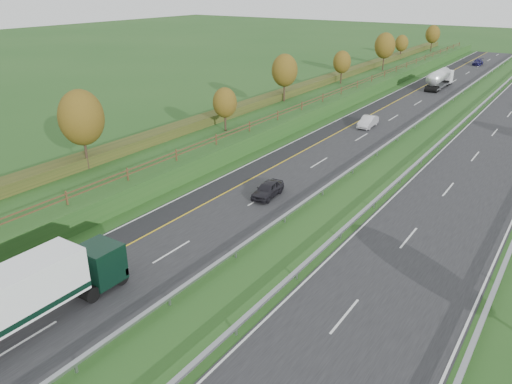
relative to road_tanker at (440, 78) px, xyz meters
The scene contains 15 objects.
ground 43.77m from the road_tanker, 80.16° to the right, with size 400.00×400.00×0.00m, color #214A1A.
near_carriageway 38.13m from the road_tanker, 90.79° to the right, with size 10.50×200.00×0.04m, color black.
far_carriageway 41.34m from the road_tanker, 67.24° to the right, with size 10.50×200.00×0.04m, color black.
hard_shoulder 38.37m from the road_tanker, 96.40° to the right, with size 3.00×200.00×0.04m, color black.
lane_markings 38.69m from the road_tanker, 81.25° to the right, with size 26.75×200.00×0.01m.
embankment_left 40.42m from the road_tanker, 109.55° to the right, with size 12.00×200.00×2.00m, color #214A1A.
hedge_left 41.13m from the road_tanker, 112.18° to the right, with size 2.20×180.00×1.10m, color #2B3716.
fence_left 39.55m from the road_tanker, 103.19° to the right, with size 0.12×189.06×1.20m.
median_barrier_near 38.45m from the road_tanker, 82.26° to the right, with size 0.32×200.00×0.71m.
median_barrier_far 39.46m from the road_tanker, 74.90° to the right, with size 0.32×200.00×0.71m.
trees_left 43.73m from the road_tanker, 107.62° to the right, with size 6.64×164.30×7.66m.
road_tanker is the anchor object (origin of this frame).
car_dark_near 62.34m from the road_tanker, 89.01° to the right, with size 1.71×4.25×1.45m, color black.
car_silver_mid 33.98m from the road_tanker, 90.89° to the right, with size 1.61×4.63×1.53m, color silver.
car_small_far 34.43m from the road_tanker, 89.87° to the left, with size 1.94×4.77×1.38m, color #191646.
Camera 1 is at (24.56, -0.55, 18.57)m, focal length 35.00 mm.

